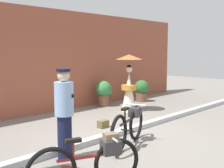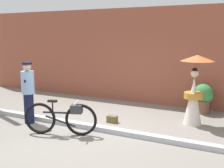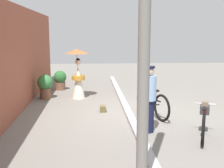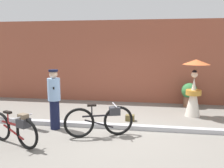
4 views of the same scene
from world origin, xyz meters
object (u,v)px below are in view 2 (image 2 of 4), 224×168
person_officer (28,91)px  person_with_parasol (194,89)px  potted_plant_small (204,97)px  backpack_on_pavement (112,119)px  bicycle_far_side (62,118)px

person_officer → person_with_parasol: 4.40m
person_officer → potted_plant_small: 5.11m
potted_plant_small → backpack_on_pavement: bearing=-134.5°
backpack_on_pavement → bicycle_far_side: bearing=-113.7°
person_officer → bicycle_far_side: bearing=-14.3°
person_officer → potted_plant_small: size_ratio=1.82×
bicycle_far_side → backpack_on_pavement: bearing=66.3°
potted_plant_small → backpack_on_pavement: (-2.04, -2.08, -0.42)m
bicycle_far_side → person_officer: 1.48m
bicycle_far_side → person_officer: (-1.37, 0.35, 0.45)m
person_with_parasol → potted_plant_small: (0.06, 1.23, -0.44)m
bicycle_far_side → person_with_parasol: 3.48m
person_with_parasol → potted_plant_small: size_ratio=2.04×
person_with_parasol → potted_plant_small: person_with_parasol is taller
backpack_on_pavement → potted_plant_small: bearing=45.5°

